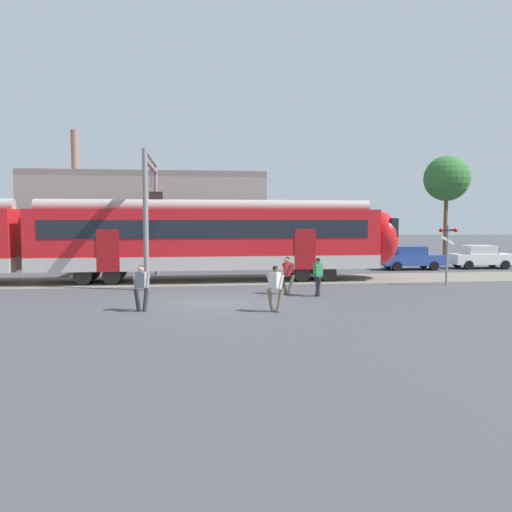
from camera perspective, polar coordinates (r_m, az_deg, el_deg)
name	(u,v)px	position (r m, az deg, el deg)	size (l,w,h in m)	color
ground_plane	(214,303)	(19.81, -4.82, -5.36)	(160.00, 160.00, 0.00)	#424247
commuter_train	(41,240)	(27.79, -23.34, 1.74)	(38.05, 3.07, 4.73)	#B7B2AD
pedestrian_grey	(142,284)	(18.31, -12.94, -3.11)	(0.64, 0.58, 1.67)	#28282D
pedestrian_white	(275,285)	(17.71, 2.23, -3.34)	(0.71, 0.48, 1.67)	#6B6051
pedestrian_red	(288,272)	(21.91, 3.65, -1.82)	(0.64, 0.53, 1.67)	#6B6051
pedestrian_green	(318,274)	(21.48, 7.09, -2.03)	(0.52, 0.71, 1.67)	#28282D
parked_car_blue	(410,258)	(34.13, 17.22, -0.18)	(4.02, 1.80, 1.54)	#284799
parked_car_white	(481,257)	(36.59, 24.28, -0.08)	(4.08, 1.91, 1.54)	silver
catenary_gantry	(151,200)	(26.78, -11.88, 6.32)	(0.24, 6.64, 6.53)	gray
crossing_signal	(447,245)	(26.45, 21.04, 1.16)	(0.96, 0.22, 3.00)	gray
background_building	(148,220)	(34.93, -12.25, 3.99)	(15.68, 5.00, 9.20)	gray
street_tree_right	(447,179)	(43.70, 20.96, 8.22)	(3.64, 3.64, 8.41)	brown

